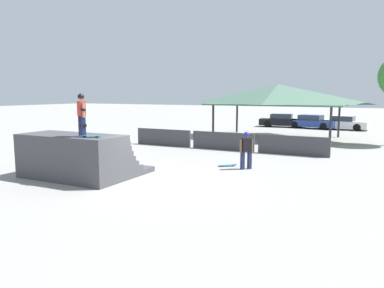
% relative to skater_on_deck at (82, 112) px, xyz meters
% --- Properties ---
extents(ground_plane, '(160.00, 160.00, 0.00)m').
position_rel_skater_on_deck_xyz_m(ground_plane, '(2.27, 1.47, -2.65)').
color(ground_plane, gray).
extents(quarter_pipe_ramp, '(4.29, 3.53, 1.74)m').
position_rel_skater_on_deck_xyz_m(quarter_pipe_ramp, '(-0.90, 0.63, -1.88)').
color(quarter_pipe_ramp, '#424247').
rests_on(quarter_pipe_ramp, ground).
extents(skater_on_deck, '(0.65, 0.47, 1.58)m').
position_rel_skater_on_deck_xyz_m(skater_on_deck, '(0.00, 0.00, 0.00)').
color(skater_on_deck, '#1E2347').
rests_on(skater_on_deck, quarter_pipe_ramp).
extents(skateboard_on_deck, '(0.85, 0.41, 0.09)m').
position_rel_skater_on_deck_xyz_m(skateboard_on_deck, '(0.44, -0.07, -0.85)').
color(skateboard_on_deck, green).
rests_on(skateboard_on_deck, quarter_pipe_ramp).
extents(bystander_walking, '(0.51, 0.55, 1.66)m').
position_rel_skater_on_deck_xyz_m(bystander_walking, '(4.59, 5.16, -1.68)').
color(bystander_walking, '#1E2347').
rests_on(bystander_walking, ground).
extents(skateboard_on_ground, '(0.78, 0.68, 0.09)m').
position_rel_skater_on_deck_xyz_m(skateboard_on_ground, '(3.65, 5.38, -2.59)').
color(skateboard_on_ground, red).
rests_on(skateboard_on_ground, ground).
extents(barrier_fence, '(12.04, 0.12, 1.05)m').
position_rel_skater_on_deck_xyz_m(barrier_fence, '(1.52, 9.93, -2.12)').
color(barrier_fence, '#3D3D42').
rests_on(barrier_fence, ground).
extents(pavilion_shelter, '(9.59, 5.94, 3.98)m').
position_rel_skater_on_deck_xyz_m(pavilion_shelter, '(2.85, 17.26, 0.56)').
color(pavilion_shelter, '#2D2D33').
rests_on(pavilion_shelter, ground).
extents(parked_car_black, '(4.55, 2.06, 1.27)m').
position_rel_skater_on_deck_xyz_m(parked_car_black, '(1.05, 26.49, -2.05)').
color(parked_car_black, black).
rests_on(parked_car_black, ground).
extents(parked_car_blue, '(4.71, 2.47, 1.27)m').
position_rel_skater_on_deck_xyz_m(parked_car_blue, '(3.87, 26.30, -2.05)').
color(parked_car_blue, navy).
rests_on(parked_car_blue, ground).
extents(parked_car_white, '(4.35, 2.20, 1.27)m').
position_rel_skater_on_deck_xyz_m(parked_car_white, '(6.70, 26.35, -2.05)').
color(parked_car_white, silver).
rests_on(parked_car_white, ground).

